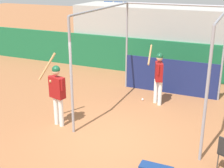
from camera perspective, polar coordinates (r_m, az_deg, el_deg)
name	(u,v)px	position (r m, az deg, el deg)	size (l,w,h in m)	color
ground_plane	(107,139)	(8.31, -0.98, -9.98)	(60.00, 60.00, 0.00)	#935B38
outfield_wall	(165,59)	(13.18, 9.60, 4.60)	(24.00, 0.12, 1.51)	#196038
bleacher_section	(173,38)	(14.24, 11.04, 8.26)	(8.70, 2.40, 2.79)	#9E9E99
batting_cage	(166,62)	(10.36, 9.83, 3.96)	(3.45, 4.04, 3.16)	gray
player_batter	(158,74)	(10.17, 8.50, 1.87)	(0.64, 0.78, 1.87)	white
player_waiting	(57,90)	(8.72, -10.03, -1.05)	(0.80, 0.48, 2.05)	white
baseball	(143,99)	(10.71, 5.62, -2.81)	(0.07, 0.07, 0.07)	white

